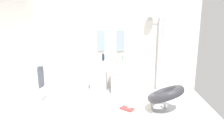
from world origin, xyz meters
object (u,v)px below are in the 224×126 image
object	(u,v)px
shower_column	(159,53)
towel_rack	(40,78)
coffee_mug	(129,107)
magazine_red	(127,109)
soap_bottle_blue	(104,58)
soap_bottle_green	(123,59)
pedestal_sink_left	(99,75)
soap_bottle_black	(103,57)
pedestal_sink_right	(119,75)
lounge_chair	(165,96)

from	to	relation	value
shower_column	towel_rack	bearing A→B (deg)	-156.30
shower_column	coffee_mug	xyz separation A→B (m)	(-0.80, -1.38, -1.03)
shower_column	towel_rack	distance (m)	3.15
magazine_red	coffee_mug	size ratio (longest dim) A/B	3.49
soap_bottle_blue	soap_bottle_green	bearing A→B (deg)	-9.10
pedestal_sink_left	magazine_red	bearing A→B (deg)	-52.45
pedestal_sink_left	soap_bottle_black	xyz separation A→B (m)	(0.13, -0.07, 0.49)
soap_bottle_blue	soap_bottle_green	world-z (taller)	soap_bottle_blue
shower_column	magazine_red	bearing A→B (deg)	-121.15
pedestal_sink_right	shower_column	xyz separation A→B (m)	(1.09, 0.35, 0.59)
pedestal_sink_left	lounge_chair	world-z (taller)	pedestal_sink_left
pedestal_sink_left	soap_bottle_blue	world-z (taller)	soap_bottle_blue
pedestal_sink_right	soap_bottle_green	distance (m)	0.49
pedestal_sink_right	soap_bottle_black	bearing A→B (deg)	-171.23
coffee_mug	pedestal_sink_right	bearing A→B (deg)	105.68
pedestal_sink_right	lounge_chair	xyz separation A→B (m)	(1.04, -1.05, -0.14)
pedestal_sink_right	soap_bottle_green	bearing A→B (deg)	-49.29
towel_rack	magazine_red	size ratio (longest dim) A/B	3.34
shower_column	towel_rack	xyz separation A→B (m)	(-2.86, -1.25, -0.45)
soap_bottle_green	lounge_chair	bearing A→B (deg)	-44.98
pedestal_sink_left	shower_column	world-z (taller)	shower_column
pedestal_sink_left	shower_column	bearing A→B (deg)	12.14
pedestal_sink_left	lounge_chair	xyz separation A→B (m)	(1.60, -1.05, -0.14)
lounge_chair	magazine_red	xyz separation A→B (m)	(-0.79, 0.01, -0.32)
pedestal_sink_left	lounge_chair	distance (m)	1.92
coffee_mug	towel_rack	bearing A→B (deg)	176.63
magazine_red	soap_bottle_black	xyz separation A→B (m)	(-0.67, 0.98, 0.96)
coffee_mug	soap_bottle_blue	distance (m)	1.52
towel_rack	soap_bottle_green	size ratio (longest dim) A/B	6.86
shower_column	coffee_mug	world-z (taller)	shower_column
lounge_chair	soap_bottle_green	size ratio (longest dim) A/B	7.75
lounge_chair	towel_rack	distance (m)	2.83
shower_column	soap_bottle_black	size ratio (longest dim) A/B	10.46
towel_rack	soap_bottle_blue	size ratio (longest dim) A/B	5.79
pedestal_sink_right	coffee_mug	bearing A→B (deg)	-74.32
pedestal_sink_left	magazine_red	world-z (taller)	pedestal_sink_left
towel_rack	shower_column	bearing A→B (deg)	23.70
shower_column	soap_bottle_green	distance (m)	1.10
pedestal_sink_left	pedestal_sink_right	size ratio (longest dim) A/B	1.00
shower_column	magazine_red	distance (m)	1.94
magazine_red	soap_bottle_blue	size ratio (longest dim) A/B	1.74
coffee_mug	soap_bottle_blue	xyz separation A→B (m)	(-0.70, 0.99, 0.92)
shower_column	lounge_chair	world-z (taller)	shower_column
shower_column	lounge_chair	distance (m)	1.59
soap_bottle_black	soap_bottle_blue	bearing A→B (deg)	58.52
shower_column	soap_bottle_blue	size ratio (longest dim) A/B	12.50
pedestal_sink_right	pedestal_sink_left	bearing A→B (deg)	180.00
towel_rack	soap_bottle_blue	distance (m)	1.65
magazine_red	soap_bottle_black	distance (m)	1.53
pedestal_sink_right	magazine_red	bearing A→B (deg)	-76.86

